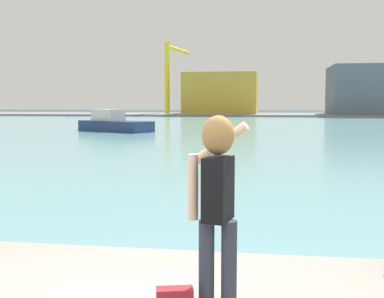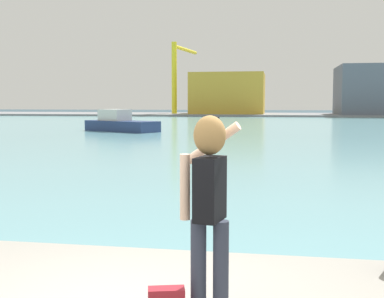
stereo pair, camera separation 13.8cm
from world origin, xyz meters
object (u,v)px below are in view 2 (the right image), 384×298
Objects in this scene: warehouse_left at (228,94)px; boat_moored at (120,124)px; port_crane at (178,68)px; warehouse_right at (374,90)px; person_photographer at (209,193)px.

boat_moored is at bearing -94.43° from warehouse_left.
port_crane is (-5.73, 54.27, 8.53)m from boat_moored.
warehouse_right is at bearing -3.05° from port_crane.
boat_moored is at bearing -83.97° from port_crane.
boat_moored is at bearing 31.55° from person_photographer.
warehouse_right reaches higher than warehouse_left.
warehouse_right is 0.99× the size of port_crane.
port_crane is at bearing 124.66° from boat_moored.
warehouse_right is (18.11, 89.36, 2.99)m from person_photographer.
boat_moored is 55.01m from warehouse_left.
port_crane is (-18.66, 91.32, 7.46)m from person_photographer.
port_crane is at bearing 23.86° from person_photographer.
person_photographer is 91.22m from warehouse_right.
boat_moored is at bearing -120.68° from warehouse_right.
boat_moored is 0.53× the size of warehouse_left.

